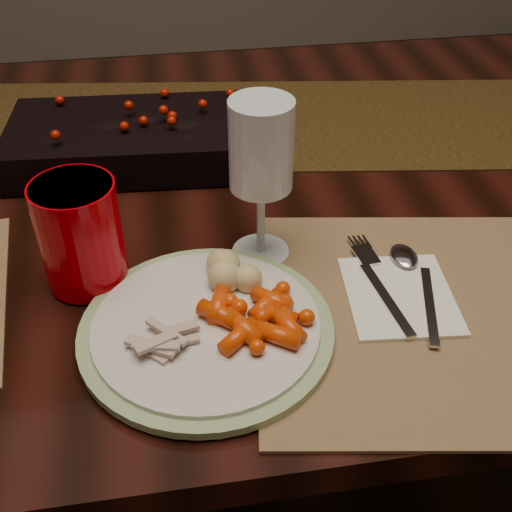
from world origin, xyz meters
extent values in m
plane|color=black|center=(0.00, 0.00, 0.00)|extent=(5.00, 5.00, 0.00)
cube|color=black|center=(0.00, 0.00, 0.38)|extent=(1.80, 1.00, 0.75)
cube|color=#542706|center=(0.05, 0.17, 0.75)|extent=(1.63, 0.55, 0.00)
cube|color=olive|center=(0.25, -0.33, 0.75)|extent=(0.55, 0.44, 0.00)
cylinder|color=silver|center=(-0.05, -0.32, 0.76)|extent=(0.32, 0.32, 0.02)
cube|color=white|center=(0.17, -0.30, 0.76)|extent=(0.13, 0.15, 0.00)
cylinder|color=#B60009|center=(-0.18, -0.21, 0.82)|extent=(0.10, 0.10, 0.13)
camera|label=1|loc=(-0.08, -0.81, 1.25)|focal=45.00mm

